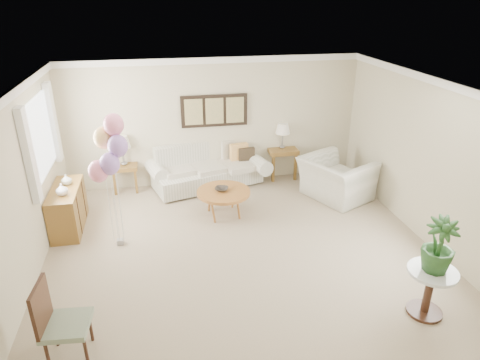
{
  "coord_description": "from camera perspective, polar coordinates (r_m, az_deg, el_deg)",
  "views": [
    {
      "loc": [
        -1.13,
        -5.4,
        3.77
      ],
      "look_at": [
        0.06,
        0.6,
        1.05
      ],
      "focal_mm": 32.0,
      "sensor_mm": 36.0,
      "label": 1
    }
  ],
  "objects": [
    {
      "name": "side_table",
      "position": [
        5.9,
        24.08,
        -12.21
      ],
      "size": [
        0.6,
        0.6,
        0.65
      ],
      "color": "silver",
      "rests_on": "ground"
    },
    {
      "name": "lamp_left",
      "position": [
        8.75,
        -15.51,
        4.77
      ],
      "size": [
        0.34,
        0.34,
        0.6
      ],
      "color": "gray",
      "rests_on": "end_table_left"
    },
    {
      "name": "balloon_cluster",
      "position": [
        6.59,
        -17.11,
        3.92
      ],
      "size": [
        0.61,
        0.56,
        2.15
      ],
      "color": "gray",
      "rests_on": "ground"
    },
    {
      "name": "end_table_left",
      "position": [
        8.94,
        -15.12,
        1.45
      ],
      "size": [
        0.52,
        0.47,
        0.56
      ],
      "color": "brown",
      "rests_on": "ground"
    },
    {
      "name": "ground_plane",
      "position": [
        6.69,
        0.52,
        -10.37
      ],
      "size": [
        6.0,
        6.0,
        0.0
      ],
      "primitive_type": "plane",
      "color": "tan"
    },
    {
      "name": "potted_plant",
      "position": [
        5.64,
        25.01,
        -7.91
      ],
      "size": [
        0.49,
        0.49,
        0.7
      ],
      "primitive_type": "imported",
      "rotation": [
        0.0,
        0.0,
        -0.28
      ],
      "color": "#214522",
      "rests_on": "side_table"
    },
    {
      "name": "wall_art_triptych",
      "position": [
        8.73,
        -3.44,
        9.2
      ],
      "size": [
        1.35,
        0.06,
        0.65
      ],
      "color": "black",
      "rests_on": "ground"
    },
    {
      "name": "lamp_right",
      "position": [
        9.13,
        5.73,
        6.73
      ],
      "size": [
        0.31,
        0.31,
        0.54
      ],
      "color": "gray",
      "rests_on": "end_table_right"
    },
    {
      "name": "decor_bowl",
      "position": [
        7.65,
        -2.47,
        -1.22
      ],
      "size": [
        0.31,
        0.31,
        0.06
      ],
      "primitive_type": "imported",
      "rotation": [
        0.0,
        0.0,
        -0.37
      ],
      "color": "#2C2722",
      "rests_on": "coffee_table"
    },
    {
      "name": "credenza",
      "position": [
        7.87,
        -21.98,
        -3.53
      ],
      "size": [
        0.46,
        1.2,
        0.74
      ],
      "color": "brown",
      "rests_on": "ground"
    },
    {
      "name": "end_table_right",
      "position": [
        9.29,
        5.6,
        3.66
      ],
      "size": [
        0.62,
        0.56,
        0.67
      ],
      "color": "brown",
      "rests_on": "ground"
    },
    {
      "name": "vase_sage",
      "position": [
        7.83,
        -22.15,
        0.06
      ],
      "size": [
        0.22,
        0.22,
        0.18
      ],
      "primitive_type": "imported",
      "rotation": [
        0.0,
        0.0,
        0.29
      ],
      "color": "#B7BEAE",
      "rests_on": "credenza"
    },
    {
      "name": "room_shell",
      "position": [
        5.99,
        -0.63,
        2.98
      ],
      "size": [
        6.04,
        6.04,
        2.6
      ],
      "color": "beige",
      "rests_on": "ground"
    },
    {
      "name": "vase_white",
      "position": [
        7.45,
        -22.67,
        -1.17
      ],
      "size": [
        0.25,
        0.25,
        0.2
      ],
      "primitive_type": "imported",
      "rotation": [
        0.0,
        0.0,
        -0.4
      ],
      "color": "white",
      "rests_on": "credenza"
    },
    {
      "name": "armchair",
      "position": [
        8.56,
        12.64,
        0.17
      ],
      "size": [
        1.5,
        1.58,
        0.8
      ],
      "primitive_type": "imported",
      "rotation": [
        0.0,
        0.0,
        2.01
      ],
      "color": "silver",
      "rests_on": "ground"
    },
    {
      "name": "sofa",
      "position": [
        8.95,
        -4.4,
        1.45
      ],
      "size": [
        2.63,
        1.45,
        0.89
      ],
      "color": "silver",
      "rests_on": "ground"
    },
    {
      "name": "accent_chair",
      "position": [
        5.23,
        -23.07,
        -16.84
      ],
      "size": [
        0.53,
        0.53,
        1.0
      ],
      "color": "gray",
      "rests_on": "ground"
    },
    {
      "name": "coffee_table",
      "position": [
        7.67,
        -2.21,
        -1.72
      ],
      "size": [
        0.97,
        0.97,
        0.49
      ],
      "color": "olive",
      "rests_on": "ground"
    }
  ]
}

